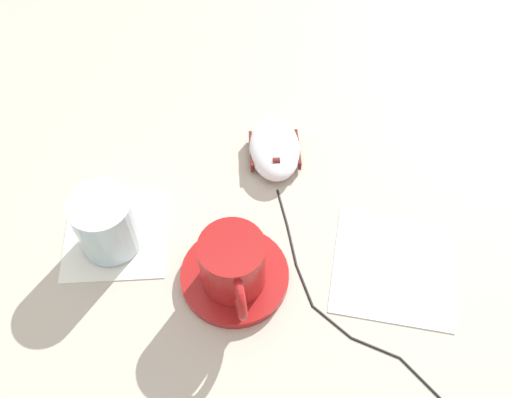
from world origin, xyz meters
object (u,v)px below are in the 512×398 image
saucer (235,276)px  computer_mouse (275,148)px  drinking_glass (106,223)px  coffee_cup (233,265)px

saucer → computer_mouse: (-0.13, -0.14, 0.01)m
drinking_glass → saucer: bearing=134.2°
saucer → drinking_glass: bearing=-45.8°
computer_mouse → saucer: bearing=47.4°
coffee_cup → computer_mouse: bearing=-132.1°
saucer → drinking_glass: drinking_glass is taller
coffee_cup → computer_mouse: 0.20m
computer_mouse → drinking_glass: 0.24m
saucer → drinking_glass: size_ratio=1.57×
saucer → computer_mouse: size_ratio=1.00×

